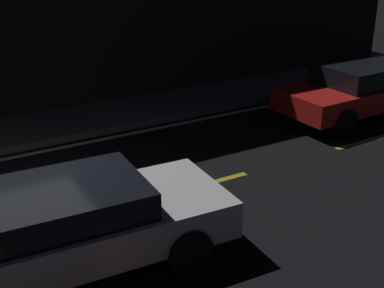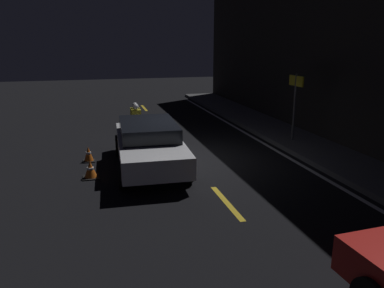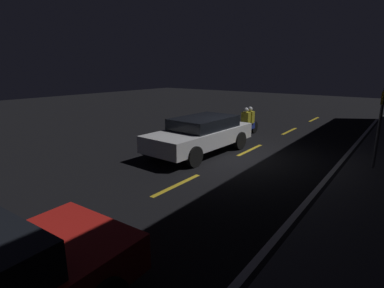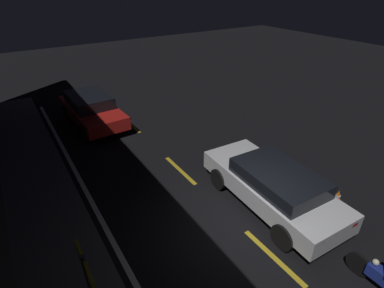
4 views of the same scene
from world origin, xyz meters
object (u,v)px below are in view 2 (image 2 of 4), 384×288
(shop_sign, at_px, (295,94))
(traffic_cone_near, at_px, (89,154))
(sedan_white, at_px, (149,143))
(motorcycle, at_px, (136,122))
(traffic_cone_mid, at_px, (90,170))

(shop_sign, bearing_deg, traffic_cone_near, -88.22)
(sedan_white, distance_m, motorcycle, 3.70)
(motorcycle, height_order, traffic_cone_mid, motorcycle)
(motorcycle, xyz_separation_m, traffic_cone_mid, (4.20, -1.79, -0.40))
(traffic_cone_mid, relative_size, shop_sign, 0.20)
(motorcycle, height_order, traffic_cone_near, motorcycle)
(traffic_cone_mid, bearing_deg, traffic_cone_near, -178.38)
(traffic_cone_mid, bearing_deg, shop_sign, 103.80)
(sedan_white, xyz_separation_m, traffic_cone_mid, (0.50, -1.72, -0.51))
(traffic_cone_near, distance_m, shop_sign, 7.45)
(sedan_white, relative_size, traffic_cone_near, 9.66)
(sedan_white, bearing_deg, traffic_cone_near, -117.87)
(motorcycle, distance_m, traffic_cone_mid, 4.58)
(sedan_white, distance_m, traffic_cone_near, 2.11)
(sedan_white, relative_size, shop_sign, 1.94)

